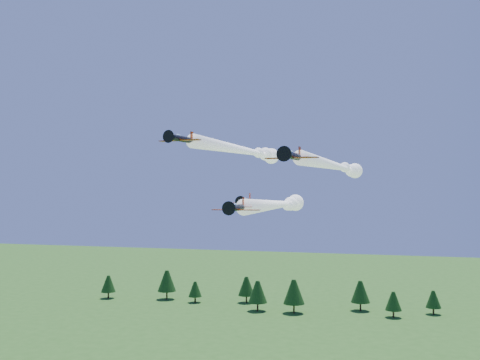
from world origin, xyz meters
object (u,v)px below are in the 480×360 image
(plane_right, at_px, (336,166))
(plane_slot, at_px, (245,201))
(plane_left, at_px, (246,151))
(plane_lead, at_px, (279,204))

(plane_right, xyz_separation_m, plane_slot, (-12.68, -27.02, -7.18))
(plane_right, bearing_deg, plane_left, -156.87)
(plane_lead, bearing_deg, plane_slot, -98.68)
(plane_lead, xyz_separation_m, plane_slot, (-2.60, -15.34, 0.79))
(plane_lead, xyz_separation_m, plane_right, (10.09, 11.68, 7.97))
(plane_slot, bearing_deg, plane_lead, 79.03)
(plane_left, bearing_deg, plane_right, 25.19)
(plane_right, bearing_deg, plane_lead, -124.49)
(plane_slot, bearing_deg, plane_right, 63.50)
(plane_lead, relative_size, plane_right, 0.84)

